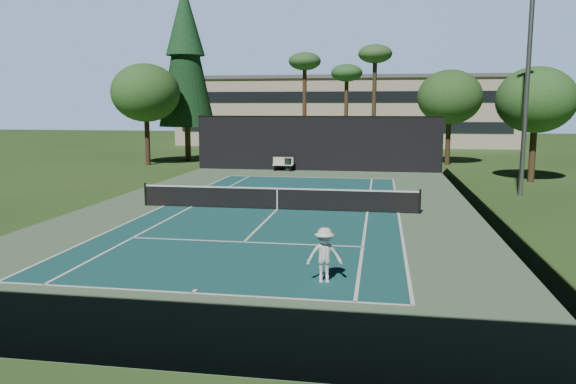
{
  "coord_description": "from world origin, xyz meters",
  "views": [
    {
      "loc": [
        4.63,
        -24.97,
        4.7
      ],
      "look_at": [
        1.0,
        -3.0,
        1.3
      ],
      "focal_mm": 35.0,
      "sensor_mm": 36.0,
      "label": 1
    }
  ],
  "objects_px": {
    "player": "(324,255)",
    "tennis_ball_a": "(49,301)",
    "park_bench": "(283,164)",
    "trash_bin": "(288,164)",
    "tennis_ball_b": "(237,198)",
    "tennis_ball_c": "(340,202)",
    "tennis_ball_d": "(239,195)",
    "tennis_net": "(277,198)"
  },
  "relations": [
    {
      "from": "tennis_ball_a",
      "to": "tennis_ball_b",
      "type": "bearing_deg",
      "value": 87.8
    },
    {
      "from": "tennis_net",
      "to": "trash_bin",
      "type": "xyz_separation_m",
      "value": [
        -2.05,
        15.52,
        -0.08
      ]
    },
    {
      "from": "tennis_net",
      "to": "tennis_ball_d",
      "type": "xyz_separation_m",
      "value": [
        -2.78,
        3.88,
        -0.53
      ]
    },
    {
      "from": "tennis_ball_a",
      "to": "tennis_ball_b",
      "type": "distance_m",
      "value": 15.84
    },
    {
      "from": "tennis_ball_c",
      "to": "trash_bin",
      "type": "height_order",
      "value": "trash_bin"
    },
    {
      "from": "tennis_net",
      "to": "tennis_ball_a",
      "type": "relative_size",
      "value": 211.71
    },
    {
      "from": "tennis_ball_a",
      "to": "tennis_ball_c",
      "type": "height_order",
      "value": "tennis_ball_a"
    },
    {
      "from": "tennis_ball_b",
      "to": "park_bench",
      "type": "distance_m",
      "value": 12.6
    },
    {
      "from": "tennis_net",
      "to": "player",
      "type": "xyz_separation_m",
      "value": [
        3.21,
        -10.38,
        0.19
      ]
    },
    {
      "from": "tennis_ball_b",
      "to": "trash_bin",
      "type": "bearing_deg",
      "value": 87.42
    },
    {
      "from": "tennis_net",
      "to": "tennis_ball_c",
      "type": "distance_m",
      "value": 3.68
    },
    {
      "from": "tennis_ball_c",
      "to": "trash_bin",
      "type": "relative_size",
      "value": 0.06
    },
    {
      "from": "player",
      "to": "tennis_ball_c",
      "type": "bearing_deg",
      "value": 80.9
    },
    {
      "from": "tennis_net",
      "to": "park_bench",
      "type": "xyz_separation_m",
      "value": [
        -2.42,
        15.39,
        -0.01
      ]
    },
    {
      "from": "trash_bin",
      "to": "tennis_ball_d",
      "type": "bearing_deg",
      "value": -93.56
    },
    {
      "from": "tennis_ball_c",
      "to": "park_bench",
      "type": "relative_size",
      "value": 0.04
    },
    {
      "from": "player",
      "to": "tennis_ball_c",
      "type": "relative_size",
      "value": 25.2
    },
    {
      "from": "park_bench",
      "to": "tennis_ball_c",
      "type": "bearing_deg",
      "value": -68.35
    },
    {
      "from": "tennis_net",
      "to": "park_bench",
      "type": "bearing_deg",
      "value": 98.92
    },
    {
      "from": "tennis_ball_a",
      "to": "tennis_ball_c",
      "type": "relative_size",
      "value": 1.02
    },
    {
      "from": "park_bench",
      "to": "trash_bin",
      "type": "distance_m",
      "value": 0.39
    },
    {
      "from": "player",
      "to": "tennis_ball_b",
      "type": "bearing_deg",
      "value": 102.69
    },
    {
      "from": "tennis_ball_b",
      "to": "tennis_ball_c",
      "type": "bearing_deg",
      "value": -4.23
    },
    {
      "from": "park_bench",
      "to": "tennis_ball_a",
      "type": "bearing_deg",
      "value": -91.66
    },
    {
      "from": "tennis_ball_d",
      "to": "park_bench",
      "type": "xyz_separation_m",
      "value": [
        0.36,
        11.51,
        0.52
      ]
    },
    {
      "from": "player",
      "to": "park_bench",
      "type": "distance_m",
      "value": 26.38
    },
    {
      "from": "tennis_ball_b",
      "to": "trash_bin",
      "type": "xyz_separation_m",
      "value": [
        0.57,
        12.72,
        0.45
      ]
    },
    {
      "from": "tennis_net",
      "to": "trash_bin",
      "type": "height_order",
      "value": "tennis_net"
    },
    {
      "from": "tennis_ball_b",
      "to": "tennis_ball_d",
      "type": "relative_size",
      "value": 1.05
    },
    {
      "from": "player",
      "to": "trash_bin",
      "type": "relative_size",
      "value": 1.59
    },
    {
      "from": "tennis_ball_c",
      "to": "park_bench",
      "type": "distance_m",
      "value": 13.98
    },
    {
      "from": "player",
      "to": "tennis_ball_d",
      "type": "height_order",
      "value": "player"
    },
    {
      "from": "tennis_ball_c",
      "to": "tennis_ball_b",
      "type": "bearing_deg",
      "value": 175.77
    },
    {
      "from": "tennis_ball_d",
      "to": "player",
      "type": "bearing_deg",
      "value": -67.2
    },
    {
      "from": "player",
      "to": "tennis_ball_b",
      "type": "distance_m",
      "value": 14.43
    },
    {
      "from": "tennis_net",
      "to": "tennis_ball_a",
      "type": "xyz_separation_m",
      "value": [
        -3.24,
        -13.03,
        -0.53
      ]
    },
    {
      "from": "player",
      "to": "tennis_ball_a",
      "type": "relative_size",
      "value": 24.64
    },
    {
      "from": "tennis_net",
      "to": "tennis_ball_c",
      "type": "relative_size",
      "value": 216.47
    },
    {
      "from": "park_bench",
      "to": "trash_bin",
      "type": "xyz_separation_m",
      "value": [
        0.36,
        0.13,
        -0.07
      ]
    },
    {
      "from": "tennis_ball_a",
      "to": "tennis_ball_d",
      "type": "xyz_separation_m",
      "value": [
        0.46,
        16.9,
        0.0
      ]
    },
    {
      "from": "tennis_ball_a",
      "to": "trash_bin",
      "type": "height_order",
      "value": "trash_bin"
    },
    {
      "from": "tennis_ball_c",
      "to": "tennis_ball_a",
      "type": "bearing_deg",
      "value": -111.18
    }
  ]
}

